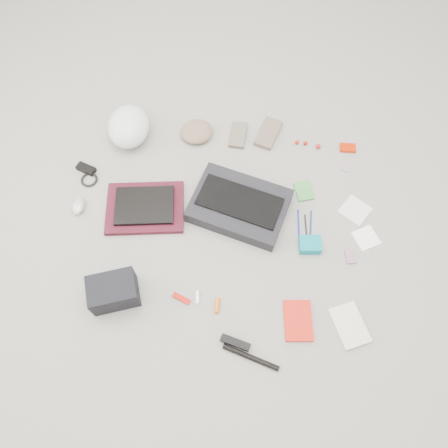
# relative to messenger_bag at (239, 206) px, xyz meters

# --- Properties ---
(ground_plane) EXTENTS (4.00, 4.00, 0.00)m
(ground_plane) POSITION_rel_messenger_bag_xyz_m (-0.07, -0.12, -0.04)
(ground_plane) COLOR gray
(messenger_bag) EXTENTS (0.56, 0.47, 0.08)m
(messenger_bag) POSITION_rel_messenger_bag_xyz_m (0.00, 0.00, 0.00)
(messenger_bag) COLOR black
(messenger_bag) RESTS_ON ground_plane
(bag_flap) EXTENTS (0.46, 0.31, 0.01)m
(bag_flap) POSITION_rel_messenger_bag_xyz_m (0.00, 0.00, 0.05)
(bag_flap) COLOR black
(bag_flap) RESTS_ON messenger_bag
(laptop_sleeve) EXTENTS (0.43, 0.34, 0.03)m
(laptop_sleeve) POSITION_rel_messenger_bag_xyz_m (-0.49, -0.03, -0.03)
(laptop_sleeve) COLOR #44111D
(laptop_sleeve) RESTS_ON ground_plane
(laptop) EXTENTS (0.32, 0.25, 0.02)m
(laptop) POSITION_rel_messenger_bag_xyz_m (-0.49, -0.03, -0.00)
(laptop) COLOR black
(laptop) RESTS_ON laptop_sleeve
(bike_helmet) EXTENTS (0.24, 0.29, 0.17)m
(bike_helmet) POSITION_rel_messenger_bag_xyz_m (-0.64, 0.43, 0.05)
(bike_helmet) COLOR white
(bike_helmet) RESTS_ON ground_plane
(beanie) EXTENTS (0.24, 0.23, 0.06)m
(beanie) POSITION_rel_messenger_bag_xyz_m (-0.27, 0.47, -0.01)
(beanie) COLOR #7E6552
(beanie) RESTS_ON ground_plane
(mitten_left) EXTENTS (0.10, 0.18, 0.03)m
(mitten_left) POSITION_rel_messenger_bag_xyz_m (-0.03, 0.47, -0.03)
(mitten_left) COLOR #6B6154
(mitten_left) RESTS_ON ground_plane
(mitten_right) EXTENTS (0.16, 0.23, 0.03)m
(mitten_right) POSITION_rel_messenger_bag_xyz_m (0.14, 0.50, -0.02)
(mitten_right) COLOR #736052
(mitten_right) RESTS_ON ground_plane
(power_brick) EXTENTS (0.11, 0.08, 0.03)m
(power_brick) POSITION_rel_messenger_bag_xyz_m (-0.85, 0.18, -0.03)
(power_brick) COLOR black
(power_brick) RESTS_ON ground_plane
(cable_coil) EXTENTS (0.11, 0.11, 0.01)m
(cable_coil) POSITION_rel_messenger_bag_xyz_m (-0.82, 0.12, -0.03)
(cable_coil) COLOR black
(cable_coil) RESTS_ON ground_plane
(mouse) EXTENTS (0.07, 0.11, 0.04)m
(mouse) POSITION_rel_messenger_bag_xyz_m (-0.84, -0.05, -0.02)
(mouse) COLOR #A9A9A9
(mouse) RESTS_ON ground_plane
(camera_bag) EXTENTS (0.25, 0.21, 0.14)m
(camera_bag) POSITION_rel_messenger_bag_xyz_m (-0.55, -0.51, 0.03)
(camera_bag) COLOR black
(camera_bag) RESTS_ON ground_plane
(multitool) EXTENTS (0.09, 0.06, 0.01)m
(multitool) POSITION_rel_messenger_bag_xyz_m (-0.24, -0.50, -0.03)
(multitool) COLOR #A80D03
(multitool) RESTS_ON ground_plane
(toiletry_tube_white) EXTENTS (0.02, 0.06, 0.02)m
(toiletry_tube_white) POSITION_rel_messenger_bag_xyz_m (-0.17, -0.49, -0.03)
(toiletry_tube_white) COLOR white
(toiletry_tube_white) RESTS_ON ground_plane
(toiletry_tube_orange) EXTENTS (0.02, 0.07, 0.02)m
(toiletry_tube_orange) POSITION_rel_messenger_bag_xyz_m (-0.07, -0.52, -0.03)
(toiletry_tube_orange) COLOR #D35F0B
(toiletry_tube_orange) RESTS_ON ground_plane
(u_lock) EXTENTS (0.14, 0.07, 0.03)m
(u_lock) POSITION_rel_messenger_bag_xyz_m (0.02, -0.69, -0.03)
(u_lock) COLOR black
(u_lock) RESTS_ON ground_plane
(bike_pump) EXTENTS (0.26, 0.11, 0.02)m
(bike_pump) POSITION_rel_messenger_bag_xyz_m (0.09, -0.75, -0.03)
(bike_pump) COLOR black
(bike_pump) RESTS_ON ground_plane
(book_red) EXTENTS (0.14, 0.20, 0.02)m
(book_red) POSITION_rel_messenger_bag_xyz_m (0.31, -0.57, -0.03)
(book_red) COLOR red
(book_red) RESTS_ON ground_plane
(book_white) EXTENTS (0.20, 0.23, 0.02)m
(book_white) POSITION_rel_messenger_bag_xyz_m (0.54, -0.57, -0.03)
(book_white) COLOR beige
(book_white) RESTS_ON ground_plane
(notepad) EXTENTS (0.11, 0.13, 0.01)m
(notepad) POSITION_rel_messenger_bag_xyz_m (0.34, 0.13, -0.03)
(notepad) COLOR #3A883B
(notepad) RESTS_ON ground_plane
(pen_blue) EXTENTS (0.01, 0.16, 0.01)m
(pen_blue) POSITION_rel_messenger_bag_xyz_m (0.31, -0.06, -0.04)
(pen_blue) COLOR #1622A1
(pen_blue) RESTS_ON ground_plane
(pen_black) EXTENTS (0.02, 0.14, 0.01)m
(pen_black) POSITION_rel_messenger_bag_xyz_m (0.35, -0.08, -0.04)
(pen_black) COLOR black
(pen_black) RESTS_ON ground_plane
(pen_navy) EXTENTS (0.02, 0.15, 0.01)m
(pen_navy) POSITION_rel_messenger_bag_xyz_m (0.37, -0.06, -0.04)
(pen_navy) COLOR navy
(pen_navy) RESTS_ON ground_plane
(accordion_wallet) EXTENTS (0.11, 0.09, 0.05)m
(accordion_wallet) POSITION_rel_messenger_bag_xyz_m (0.36, -0.19, -0.01)
(accordion_wallet) COLOR #028195
(accordion_wallet) RESTS_ON ground_plane
(card_deck) EXTENTS (0.06, 0.08, 0.01)m
(card_deck) POSITION_rel_messenger_bag_xyz_m (0.57, -0.23, -0.03)
(card_deck) COLOR gray
(card_deck) RESTS_ON ground_plane
(napkin_top) EXTENTS (0.19, 0.19, 0.01)m
(napkin_top) POSITION_rel_messenger_bag_xyz_m (0.61, 0.04, -0.04)
(napkin_top) COLOR silver
(napkin_top) RESTS_ON ground_plane
(napkin_bottom) EXTENTS (0.15, 0.15, 0.01)m
(napkin_bottom) POSITION_rel_messenger_bag_xyz_m (0.65, -0.12, -0.04)
(napkin_bottom) COLOR white
(napkin_bottom) RESTS_ON ground_plane
(lollipop_a) EXTENTS (0.03, 0.03, 0.02)m
(lollipop_a) POSITION_rel_messenger_bag_xyz_m (0.30, 0.45, -0.03)
(lollipop_a) COLOR #A51800
(lollipop_a) RESTS_ON ground_plane
(lollipop_b) EXTENTS (0.03, 0.03, 0.02)m
(lollipop_b) POSITION_rel_messenger_bag_xyz_m (0.35, 0.44, -0.03)
(lollipop_b) COLOR #9D0A08
(lollipop_b) RESTS_ON ground_plane
(lollipop_c) EXTENTS (0.03, 0.03, 0.03)m
(lollipop_c) POSITION_rel_messenger_bag_xyz_m (0.42, 0.43, -0.03)
(lollipop_c) COLOR #A8131C
(lollipop_c) RESTS_ON ground_plane
(altoids_tin) EXTENTS (0.09, 0.05, 0.02)m
(altoids_tin) POSITION_rel_messenger_bag_xyz_m (0.59, 0.43, -0.03)
(altoids_tin) COLOR #BA2304
(altoids_tin) RESTS_ON ground_plane
(stamp_sheet) EXTENTS (0.07, 0.08, 0.00)m
(stamp_sheet) POSITION_rel_messenger_bag_xyz_m (0.57, 0.31, -0.04)
(stamp_sheet) COLOR #9F7F92
(stamp_sheet) RESTS_ON ground_plane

